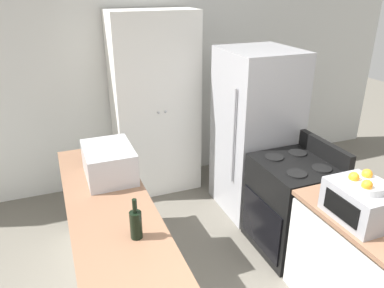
{
  "coord_description": "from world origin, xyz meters",
  "views": [
    {
      "loc": [
        -1.11,
        -1.03,
        2.37
      ],
      "look_at": [
        0.0,
        1.8,
        1.05
      ],
      "focal_mm": 35.0,
      "sensor_mm": 36.0,
      "label": 1
    }
  ],
  "objects_px": {
    "pantry_cabinet": "(155,105)",
    "toaster_oven": "(360,203)",
    "refrigerator": "(255,133)",
    "microwave": "(109,162)",
    "fruit_bowl": "(365,183)",
    "stove": "(292,205)",
    "wine_bottle": "(136,224)"
  },
  "relations": [
    {
      "from": "pantry_cabinet",
      "to": "toaster_oven",
      "type": "distance_m",
      "value": 2.56
    },
    {
      "from": "toaster_oven",
      "to": "refrigerator",
      "type": "bearing_deg",
      "value": 84.22
    },
    {
      "from": "pantry_cabinet",
      "to": "microwave",
      "type": "bearing_deg",
      "value": -121.16
    },
    {
      "from": "refrigerator",
      "to": "fruit_bowl",
      "type": "distance_m",
      "value": 1.69
    },
    {
      "from": "microwave",
      "to": "toaster_oven",
      "type": "relative_size",
      "value": 1.16
    },
    {
      "from": "stove",
      "to": "microwave",
      "type": "relative_size",
      "value": 2.08
    },
    {
      "from": "pantry_cabinet",
      "to": "toaster_oven",
      "type": "height_order",
      "value": "pantry_cabinet"
    },
    {
      "from": "wine_bottle",
      "to": "fruit_bowl",
      "type": "height_order",
      "value": "fruit_bowl"
    },
    {
      "from": "pantry_cabinet",
      "to": "refrigerator",
      "type": "height_order",
      "value": "pantry_cabinet"
    },
    {
      "from": "microwave",
      "to": "pantry_cabinet",
      "type": "bearing_deg",
      "value": 58.84
    },
    {
      "from": "refrigerator",
      "to": "toaster_oven",
      "type": "height_order",
      "value": "refrigerator"
    },
    {
      "from": "stove",
      "to": "refrigerator",
      "type": "distance_m",
      "value": 0.9
    },
    {
      "from": "stove",
      "to": "fruit_bowl",
      "type": "xyz_separation_m",
      "value": [
        -0.14,
        -0.87,
        0.72
      ]
    },
    {
      "from": "refrigerator",
      "to": "wine_bottle",
      "type": "distance_m",
      "value": 2.07
    },
    {
      "from": "refrigerator",
      "to": "toaster_oven",
      "type": "relative_size",
      "value": 4.08
    },
    {
      "from": "toaster_oven",
      "to": "wine_bottle",
      "type": "bearing_deg",
      "value": 166.47
    },
    {
      "from": "refrigerator",
      "to": "microwave",
      "type": "distance_m",
      "value": 1.68
    },
    {
      "from": "pantry_cabinet",
      "to": "microwave",
      "type": "relative_size",
      "value": 4.17
    },
    {
      "from": "toaster_oven",
      "to": "stove",
      "type": "bearing_deg",
      "value": 81.27
    },
    {
      "from": "stove",
      "to": "wine_bottle",
      "type": "xyz_separation_m",
      "value": [
        -1.58,
        -0.51,
        0.54
      ]
    },
    {
      "from": "microwave",
      "to": "refrigerator",
      "type": "bearing_deg",
      "value": 14.81
    },
    {
      "from": "fruit_bowl",
      "to": "toaster_oven",
      "type": "bearing_deg",
      "value": 53.54
    },
    {
      "from": "pantry_cabinet",
      "to": "refrigerator",
      "type": "bearing_deg",
      "value": -43.22
    },
    {
      "from": "microwave",
      "to": "wine_bottle",
      "type": "relative_size",
      "value": 1.83
    },
    {
      "from": "pantry_cabinet",
      "to": "fruit_bowl",
      "type": "bearing_deg",
      "value": -74.31
    },
    {
      "from": "stove",
      "to": "microwave",
      "type": "distance_m",
      "value": 1.72
    },
    {
      "from": "pantry_cabinet",
      "to": "wine_bottle",
      "type": "height_order",
      "value": "pantry_cabinet"
    },
    {
      "from": "stove",
      "to": "toaster_oven",
      "type": "bearing_deg",
      "value": -98.73
    },
    {
      "from": "pantry_cabinet",
      "to": "wine_bottle",
      "type": "xyz_separation_m",
      "value": [
        -0.74,
        -2.11,
        -0.06
      ]
    },
    {
      "from": "toaster_oven",
      "to": "fruit_bowl",
      "type": "distance_m",
      "value": 0.16
    },
    {
      "from": "stove",
      "to": "fruit_bowl",
      "type": "relative_size",
      "value": 4.26
    },
    {
      "from": "stove",
      "to": "refrigerator",
      "type": "relative_size",
      "value": 0.59
    }
  ]
}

